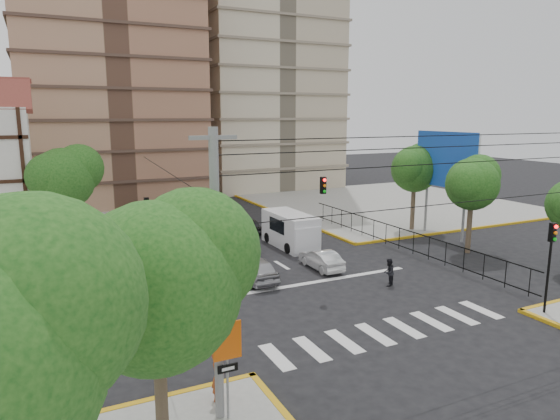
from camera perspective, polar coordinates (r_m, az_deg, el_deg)
ground at (r=27.99m, az=4.75°, el=-9.02°), size 160.00×160.00×0.00m
sidewalk_ne at (r=55.01m, az=12.15°, el=0.73°), size 26.00×26.00×0.15m
crosswalk_stripes at (r=23.41m, az=12.43°, el=-13.33°), size 12.00×2.40×0.01m
stop_line at (r=28.97m, az=3.53°, el=-8.30°), size 13.00×0.40×0.01m
tower_beige at (r=69.91m, az=-2.26°, el=22.80°), size 17.00×16.00×48.00m
park_fence at (r=36.48m, az=13.40°, el=-4.54°), size 0.10×22.50×1.66m
billboard at (r=40.15m, az=18.50°, el=5.29°), size 0.36×6.20×8.10m
tree_sw_near at (r=13.56m, az=-13.62°, el=-7.58°), size 5.63×4.60×7.57m
tree_park_a at (r=36.51m, az=21.20°, el=3.05°), size 4.41×3.60×6.83m
tree_park_c at (r=42.17m, az=15.23°, el=4.80°), size 4.65×3.80×7.25m
tree_tudor at (r=38.90m, az=-23.37°, el=3.64°), size 5.39×4.40×7.43m
traffic_light_se at (r=26.71m, az=28.50°, el=-4.31°), size 0.28×0.22×4.40m
traffic_light_nw at (r=31.59m, az=-14.91°, el=-1.18°), size 0.28×0.22×4.40m
traffic_light_hanging at (r=24.87m, az=7.35°, el=2.46°), size 18.00×9.12×0.92m
utility_pole_sw at (r=15.09m, az=-7.25°, el=-7.46°), size 1.40×0.28×9.00m
district_sign at (r=15.82m, az=-6.05°, el=-15.61°), size 0.90×0.12×3.20m
van_right_lane at (r=36.18m, az=1.36°, el=-2.43°), size 2.27×5.46×2.45m
van_left_lane at (r=43.29m, az=-11.53°, el=-0.62°), size 2.39×5.01×2.18m
car_silver_front_left at (r=29.11m, az=-2.85°, el=-6.71°), size 1.82×4.28×1.44m
car_white_front_right at (r=31.36m, az=4.73°, el=-5.65°), size 1.29×3.70×1.22m
car_grey_mid_left at (r=34.77m, az=-5.18°, el=-3.95°), size 2.19×4.65×1.28m
car_silver_rear_left at (r=39.05m, az=-9.03°, el=-2.44°), size 1.82×4.30×1.24m
car_darkgrey_mid_right at (r=40.55m, az=-3.60°, el=-1.80°), size 1.84×3.87×1.28m
car_white_rear_right at (r=45.91m, az=-6.29°, el=-0.31°), size 1.84×4.19×1.34m
pedestrian_sw_corner at (r=17.48m, az=-7.09°, el=-18.33°), size 0.71×0.72×1.68m
pedestrian_crosswalk at (r=28.87m, az=12.32°, el=-6.96°), size 0.97×0.94×1.58m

